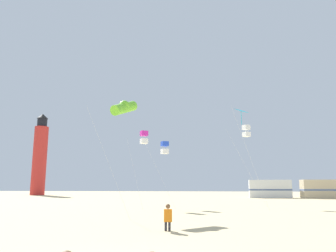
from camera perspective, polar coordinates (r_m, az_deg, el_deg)
The scene contains 9 objects.
kite_flyer_standing at distance 14.37m, azimuth -0.03°, elevation -15.74°, with size 0.38×0.54×1.16m.
kite_diamond_cyan at distance 28.09m, azimuth 12.86°, elevation 2.04°, with size 2.75×2.38×8.41m.
kite_box_blue at distance 29.94m, azimuth -0.59°, elevation -3.84°, with size 2.64×1.92×5.95m.
kite_box_white at distance 32.74m, azimuth 13.64°, elevation -0.87°, with size 3.37×2.48×7.80m.
kite_tube_lime at distance 22.48m, azimuth -7.73°, elevation 3.25°, with size 3.40×3.59×7.92m.
kite_box_magenta at distance 29.08m, azimuth -4.26°, elevation -2.02°, with size 1.95×1.95×6.76m.
lighthouse_distant at distance 71.87m, azimuth -21.67°, elevation -4.99°, with size 2.80×2.80×16.80m.
rv_van_white at distance 54.86m, azimuth 17.51°, elevation -10.53°, with size 6.60×2.83×2.80m.
rv_van_tan at distance 55.38m, azimuth 25.75°, elevation -9.98°, with size 6.47×2.42×2.80m.
Camera 1 is at (2.08, -6.93, 1.94)m, focal length 34.57 mm.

